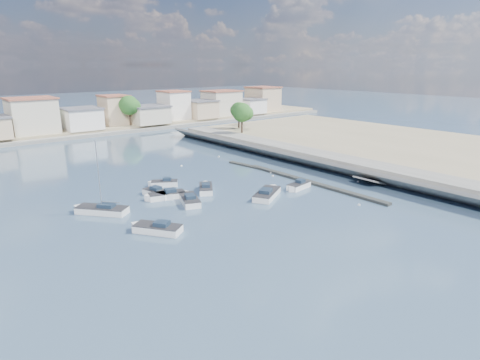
{
  "coord_description": "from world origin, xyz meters",
  "views": [
    {
      "loc": [
        -37.76,
        -27.56,
        17.07
      ],
      "look_at": [
        -3.08,
        14.38,
        1.4
      ],
      "focal_mm": 30.0,
      "sensor_mm": 36.0,
      "label": 1
    }
  ],
  "objects_px": {
    "motorboat_c": "(165,196)",
    "sailboat": "(100,210)",
    "motorboat_h": "(268,194)",
    "motorboat_e": "(189,200)",
    "motorboat_g": "(159,194)",
    "motorboat_d": "(298,186)",
    "motorboat_a": "(155,229)",
    "motorboat_f": "(163,184)",
    "motorboat_b": "(206,188)"
  },
  "relations": [
    {
      "from": "motorboat_f",
      "to": "motorboat_c",
      "type": "bearing_deg",
      "value": -116.53
    },
    {
      "from": "sailboat",
      "to": "motorboat_f",
      "type": "bearing_deg",
      "value": 24.1
    },
    {
      "from": "motorboat_d",
      "to": "motorboat_f",
      "type": "distance_m",
      "value": 19.57
    },
    {
      "from": "motorboat_c",
      "to": "motorboat_g",
      "type": "bearing_deg",
      "value": 96.14
    },
    {
      "from": "motorboat_a",
      "to": "sailboat",
      "type": "distance_m",
      "value": 9.6
    },
    {
      "from": "motorboat_g",
      "to": "motorboat_b",
      "type": "bearing_deg",
      "value": -17.89
    },
    {
      "from": "motorboat_b",
      "to": "motorboat_d",
      "type": "distance_m",
      "value": 13.12
    },
    {
      "from": "motorboat_b",
      "to": "motorboat_c",
      "type": "bearing_deg",
      "value": 173.19
    },
    {
      "from": "motorboat_c",
      "to": "sailboat",
      "type": "bearing_deg",
      "value": 179.06
    },
    {
      "from": "motorboat_c",
      "to": "motorboat_g",
      "type": "xyz_separation_m",
      "value": [
        -0.14,
        1.28,
        0.0
      ]
    },
    {
      "from": "motorboat_b",
      "to": "motorboat_c",
      "type": "height_order",
      "value": "same"
    },
    {
      "from": "motorboat_a",
      "to": "motorboat_e",
      "type": "bearing_deg",
      "value": 36.31
    },
    {
      "from": "motorboat_a",
      "to": "motorboat_d",
      "type": "distance_m",
      "value": 23.11
    },
    {
      "from": "motorboat_f",
      "to": "sailboat",
      "type": "distance_m",
      "value": 12.4
    },
    {
      "from": "motorboat_a",
      "to": "motorboat_f",
      "type": "xyz_separation_m",
      "value": [
        8.91,
        14.35,
        -0.0
      ]
    },
    {
      "from": "motorboat_e",
      "to": "sailboat",
      "type": "distance_m",
      "value": 10.9
    },
    {
      "from": "motorboat_d",
      "to": "motorboat_g",
      "type": "relative_size",
      "value": 0.86
    },
    {
      "from": "motorboat_a",
      "to": "sailboat",
      "type": "relative_size",
      "value": 0.58
    },
    {
      "from": "motorboat_a",
      "to": "motorboat_g",
      "type": "height_order",
      "value": "same"
    },
    {
      "from": "motorboat_a",
      "to": "sailboat",
      "type": "height_order",
      "value": "sailboat"
    },
    {
      "from": "motorboat_a",
      "to": "motorboat_g",
      "type": "distance_m",
      "value": 12.11
    },
    {
      "from": "motorboat_c",
      "to": "motorboat_d",
      "type": "distance_m",
      "value": 18.72
    },
    {
      "from": "motorboat_b",
      "to": "motorboat_g",
      "type": "distance_m",
      "value": 6.51
    },
    {
      "from": "motorboat_d",
      "to": "motorboat_e",
      "type": "bearing_deg",
      "value": 161.92
    },
    {
      "from": "motorboat_b",
      "to": "motorboat_g",
      "type": "relative_size",
      "value": 0.88
    },
    {
      "from": "motorboat_a",
      "to": "motorboat_c",
      "type": "bearing_deg",
      "value": 55.4
    },
    {
      "from": "motorboat_h",
      "to": "sailboat",
      "type": "distance_m",
      "value": 21.43
    },
    {
      "from": "motorboat_g",
      "to": "motorboat_a",
      "type": "bearing_deg",
      "value": -120.63
    },
    {
      "from": "motorboat_f",
      "to": "motorboat_h",
      "type": "xyz_separation_m",
      "value": [
        8.51,
        -13.2,
        0.0
      ]
    },
    {
      "from": "motorboat_e",
      "to": "motorboat_g",
      "type": "relative_size",
      "value": 1.06
    },
    {
      "from": "motorboat_h",
      "to": "sailboat",
      "type": "height_order",
      "value": "sailboat"
    },
    {
      "from": "motorboat_d",
      "to": "motorboat_e",
      "type": "relative_size",
      "value": 0.81
    },
    {
      "from": "motorboat_a",
      "to": "motorboat_d",
      "type": "xyz_separation_m",
      "value": [
        23.1,
        0.87,
        -0.0
      ]
    },
    {
      "from": "motorboat_c",
      "to": "motorboat_h",
      "type": "height_order",
      "value": "same"
    },
    {
      "from": "motorboat_f",
      "to": "motorboat_a",
      "type": "bearing_deg",
      "value": -121.83
    },
    {
      "from": "motorboat_a",
      "to": "motorboat_f",
      "type": "bearing_deg",
      "value": 58.17
    },
    {
      "from": "motorboat_d",
      "to": "motorboat_a",
      "type": "bearing_deg",
      "value": -177.84
    },
    {
      "from": "motorboat_b",
      "to": "motorboat_d",
      "type": "height_order",
      "value": "same"
    },
    {
      "from": "motorboat_b",
      "to": "motorboat_a",
      "type": "bearing_deg",
      "value": -145.73
    },
    {
      "from": "motorboat_a",
      "to": "motorboat_d",
      "type": "bearing_deg",
      "value": 2.16
    },
    {
      "from": "motorboat_b",
      "to": "motorboat_e",
      "type": "distance_m",
      "value": 5.14
    },
    {
      "from": "motorboat_d",
      "to": "motorboat_g",
      "type": "bearing_deg",
      "value": 150.56
    },
    {
      "from": "motorboat_b",
      "to": "motorboat_g",
      "type": "bearing_deg",
      "value": 162.11
    },
    {
      "from": "motorboat_c",
      "to": "motorboat_g",
      "type": "height_order",
      "value": "same"
    },
    {
      "from": "motorboat_b",
      "to": "sailboat",
      "type": "distance_m",
      "value": 14.8
    },
    {
      "from": "sailboat",
      "to": "motorboat_a",
      "type": "bearing_deg",
      "value": -75.48
    },
    {
      "from": "motorboat_d",
      "to": "sailboat",
      "type": "distance_m",
      "value": 26.86
    },
    {
      "from": "motorboat_a",
      "to": "motorboat_h",
      "type": "relative_size",
      "value": 0.84
    },
    {
      "from": "motorboat_e",
      "to": "motorboat_g",
      "type": "xyz_separation_m",
      "value": [
        -1.75,
        4.6,
        0.0
      ]
    },
    {
      "from": "motorboat_a",
      "to": "motorboat_e",
      "type": "height_order",
      "value": "same"
    }
  ]
}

